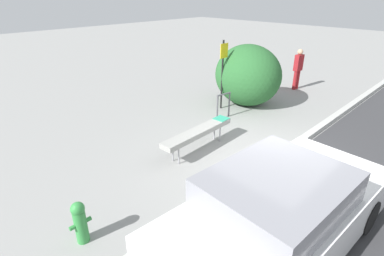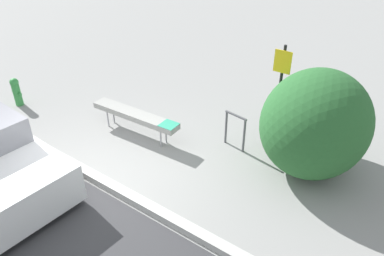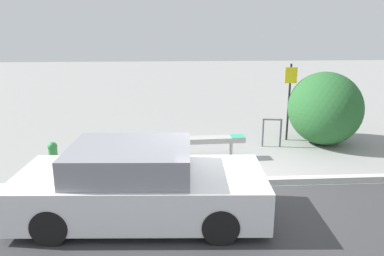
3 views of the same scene
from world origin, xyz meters
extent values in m
plane|color=gray|center=(0.00, 0.00, 0.00)|extent=(60.00, 60.00, 0.00)
cube|color=#B7B7B2|center=(0.00, 0.00, 0.07)|extent=(60.00, 0.20, 0.13)
cylinder|color=#99999E|center=(-1.37, 1.56, 0.22)|extent=(0.04, 0.04, 0.45)
cylinder|color=#99999E|center=(0.22, 1.63, 0.22)|extent=(0.04, 0.04, 0.45)
cylinder|color=#99999E|center=(-1.38, 1.75, 0.22)|extent=(0.04, 0.04, 0.45)
cylinder|color=#99999E|center=(0.21, 1.83, 0.22)|extent=(0.04, 0.04, 0.45)
cube|color=#999993|center=(-0.58, 1.69, 0.51)|extent=(2.29, 0.46, 0.13)
cube|color=teal|center=(0.38, 1.74, 0.58)|extent=(0.38, 0.36, 0.01)
cylinder|color=#515156|center=(1.28, 2.62, 0.40)|extent=(0.05, 0.05, 0.80)
cylinder|color=#515156|center=(1.78, 2.55, 0.40)|extent=(0.05, 0.05, 0.80)
cylinder|color=#515156|center=(1.53, 2.59, 0.80)|extent=(0.55, 0.13, 0.05)
cylinder|color=black|center=(2.17, 3.20, 1.15)|extent=(0.06, 0.06, 2.30)
cube|color=yellow|center=(2.17, 3.16, 1.97)|extent=(0.36, 0.02, 0.46)
cylinder|color=#338C3F|center=(-4.10, 0.93, 0.30)|extent=(0.20, 0.20, 0.60)
sphere|color=#338C3F|center=(-4.10, 0.93, 0.66)|extent=(0.22, 0.22, 0.22)
cylinder|color=#338C3F|center=(-4.24, 0.93, 0.36)|extent=(0.08, 0.07, 0.07)
cylinder|color=#338C3F|center=(-3.96, 0.93, 0.36)|extent=(0.08, 0.07, 0.07)
ellipsoid|color=#28602D|center=(3.11, 2.83, 1.05)|extent=(2.06, 2.37, 2.10)
cylinder|color=maroon|center=(5.97, 2.44, 0.39)|extent=(0.15, 0.15, 0.77)
cylinder|color=maroon|center=(6.13, 2.42, 0.39)|extent=(0.15, 0.15, 0.77)
cube|color=maroon|center=(6.05, 2.43, 1.09)|extent=(0.39, 0.24, 0.64)
sphere|color=tan|center=(6.05, 2.43, 1.52)|extent=(0.22, 0.22, 0.22)
cylinder|color=black|center=(-0.52, -0.55, 0.30)|extent=(0.61, 0.21, 0.60)
cylinder|color=black|center=(-0.62, -2.26, 0.30)|extent=(0.61, 0.21, 0.60)
cylinder|color=black|center=(-3.19, -0.39, 0.30)|extent=(0.61, 0.21, 0.60)
cube|color=white|center=(-1.91, -1.33, 0.50)|extent=(4.43, 2.10, 0.73)
cube|color=gray|center=(-2.08, -1.32, 1.10)|extent=(2.17, 1.78, 0.51)
camera|label=1|loc=(-5.47, -2.92, 3.74)|focal=28.00mm
camera|label=2|loc=(4.79, -3.50, 4.76)|focal=35.00mm
camera|label=3|loc=(-1.40, -7.49, 3.34)|focal=35.00mm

